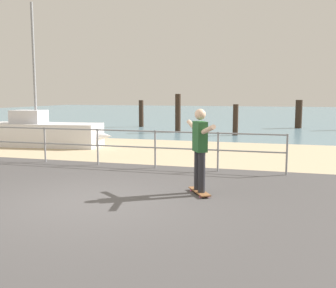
# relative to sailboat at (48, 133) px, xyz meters

# --- Properties ---
(ground_plane) EXTENTS (24.00, 10.00, 0.04)m
(ground_plane) POSITION_rel_sailboat_xyz_m (5.35, -7.81, -0.52)
(ground_plane) COLOR #474444
(ground_plane) RESTS_ON ground
(beach_strip) EXTENTS (24.00, 6.00, 0.04)m
(beach_strip) POSITION_rel_sailboat_xyz_m (5.35, 0.19, -0.52)
(beach_strip) COLOR tan
(beach_strip) RESTS_ON ground
(sea_surface) EXTENTS (72.00, 50.00, 0.04)m
(sea_surface) POSITION_rel_sailboat_xyz_m (5.35, 28.19, -0.52)
(sea_surface) COLOR slate
(sea_surface) RESTS_ON ground
(railing_fence) EXTENTS (12.05, 0.05, 1.05)m
(railing_fence) POSITION_rel_sailboat_xyz_m (2.86, -3.21, 0.18)
(railing_fence) COLOR gray
(railing_fence) RESTS_ON ground
(sailboat) EXTENTS (5.04, 1.86, 5.43)m
(sailboat) POSITION_rel_sailboat_xyz_m (0.00, 0.00, 0.00)
(sailboat) COLOR silver
(sailboat) RESTS_ON ground
(skateboard) EXTENTS (0.59, 0.79, 0.08)m
(skateboard) POSITION_rel_sailboat_xyz_m (7.17, -5.67, -0.46)
(skateboard) COLOR brown
(skateboard) RESTS_ON ground
(skateboarder) EXTENTS (0.84, 1.28, 1.65)m
(skateboarder) POSITION_rel_sailboat_xyz_m (7.17, -5.67, 0.49)
(skateboarder) COLOR #26262B
(skateboarder) RESTS_ON skateboard
(groyne_post_0) EXTENTS (0.29, 0.29, 1.65)m
(groyne_post_0) POSITION_rel_sailboat_xyz_m (0.31, 9.64, 0.30)
(groyne_post_0) COLOR #332319
(groyne_post_0) RESTS_ON ground
(groyne_post_1) EXTENTS (0.29, 0.29, 2.03)m
(groyne_post_1) POSITION_rel_sailboat_xyz_m (3.40, 6.81, 0.49)
(groyne_post_1) COLOR #332319
(groyne_post_1) RESTS_ON ground
(groyne_post_2) EXTENTS (0.26, 0.26, 1.53)m
(groyne_post_2) POSITION_rel_sailboat_xyz_m (6.49, 6.13, 0.24)
(groyne_post_2) COLOR #332319
(groyne_post_2) RESTS_ON ground
(groyne_post_3) EXTENTS (0.39, 0.39, 1.68)m
(groyne_post_3) POSITION_rel_sailboat_xyz_m (9.58, 11.29, 0.32)
(groyne_post_3) COLOR #332319
(groyne_post_3) RESTS_ON ground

